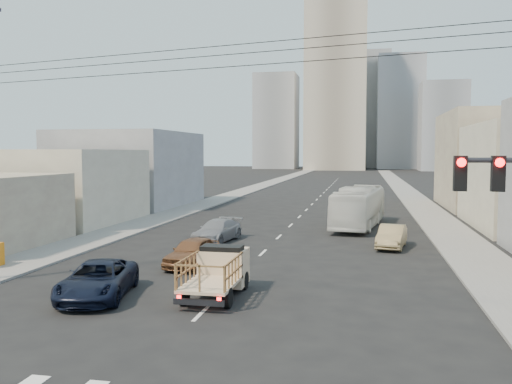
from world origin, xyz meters
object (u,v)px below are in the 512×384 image
(navy_pickup, at_px, (98,280))
(sedan_grey, at_px, (217,231))
(sedan_brown, at_px, (193,252))
(sedan_tan, at_px, (392,236))
(city_bus, at_px, (359,207))
(flatbed_pickup, at_px, (217,269))

(navy_pickup, relative_size, sedan_grey, 1.07)
(sedan_brown, bearing_deg, sedan_tan, 43.58)
(navy_pickup, xyz_separation_m, sedan_tan, (12.04, 14.00, -0.03))
(sedan_brown, relative_size, sedan_grey, 0.89)
(navy_pickup, distance_m, city_bus, 25.21)
(sedan_grey, bearing_deg, city_bus, 54.20)
(flatbed_pickup, distance_m, sedan_grey, 13.52)
(navy_pickup, bearing_deg, sedan_tan, 37.62)
(flatbed_pickup, xyz_separation_m, navy_pickup, (-4.58, -1.20, -0.38))
(sedan_tan, xyz_separation_m, sedan_grey, (-11.04, 0.24, 0.01))
(sedan_brown, distance_m, sedan_grey, 7.81)
(sedan_brown, relative_size, sedan_tan, 1.02)
(flatbed_pickup, bearing_deg, sedan_tan, 59.75)
(sedan_tan, bearing_deg, sedan_grey, -171.99)
(flatbed_pickup, relative_size, sedan_brown, 1.03)
(flatbed_pickup, xyz_separation_m, city_bus, (5.40, 21.93, 0.47))
(navy_pickup, distance_m, sedan_tan, 18.46)
(city_bus, relative_size, sedan_tan, 2.68)
(flatbed_pickup, distance_m, sedan_brown, 5.95)
(flatbed_pickup, xyz_separation_m, sedan_tan, (7.46, 12.79, -0.41))
(city_bus, xyz_separation_m, sedan_tan, (2.06, -9.14, -0.87))
(sedan_brown, distance_m, sedan_tan, 12.66)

